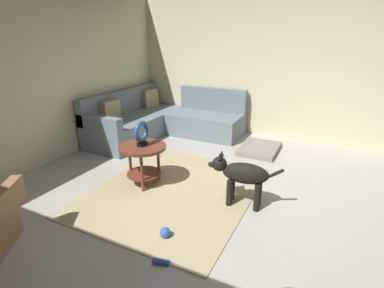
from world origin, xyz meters
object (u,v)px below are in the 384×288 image
(sectional_couch, at_px, (162,121))
(dog_toy_ball, at_px, (165,233))
(torus_sculpture, at_px, (142,133))
(dog, at_px, (241,175))
(dog_bed_mat, at_px, (259,149))
(side_table, at_px, (143,155))
(dog_toy_rope, at_px, (161,262))

(sectional_couch, xyz_separation_m, dog_toy_ball, (-2.68, -1.70, -0.24))
(torus_sculpture, bearing_deg, dog, -86.71)
(dog, bearing_deg, dog_toy_ball, 145.72)
(sectional_couch, height_order, dog_bed_mat, sectional_couch)
(side_table, height_order, dog_toy_ball, side_table)
(sectional_couch, xyz_separation_m, torus_sculpture, (-1.85, -0.87, 0.42))
(torus_sculpture, relative_size, dog_toy_ball, 3.05)
(sectional_couch, xyz_separation_m, dog_bed_mat, (-0.01, -1.94, -0.24))
(dog, relative_size, dog_toy_ball, 7.91)
(sectional_couch, bearing_deg, dog, -129.35)
(side_table, relative_size, dog_bed_mat, 0.75)
(sectional_couch, distance_m, dog, 2.80)
(dog_toy_rope, bearing_deg, side_table, 40.36)
(dog, height_order, dog_toy_rope, dog)
(side_table, distance_m, torus_sculpture, 0.29)
(torus_sculpture, height_order, dog_toy_rope, torus_sculpture)
(side_table, bearing_deg, dog_toy_ball, -135.06)
(dog_toy_rope, bearing_deg, sectional_couch, 31.69)
(torus_sculpture, height_order, dog_toy_ball, torus_sculpture)
(dog_toy_ball, bearing_deg, side_table, 44.94)
(sectional_couch, height_order, dog_toy_rope, sectional_couch)
(side_table, relative_size, torus_sculpture, 1.84)
(sectional_couch, bearing_deg, dog_toy_ball, -147.58)
(dog_toy_rope, bearing_deg, dog_bed_mat, -1.68)
(sectional_couch, distance_m, dog_bed_mat, 1.96)
(torus_sculpture, relative_size, dog, 0.38)
(dog_bed_mat, bearing_deg, sectional_couch, 89.84)
(torus_sculpture, distance_m, dog, 1.33)
(side_table, bearing_deg, dog, -86.71)
(dog_bed_mat, height_order, dog_toy_rope, dog_bed_mat)
(side_table, relative_size, dog, 0.71)
(sectional_couch, bearing_deg, side_table, -154.73)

